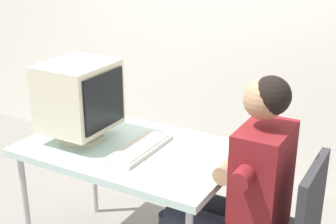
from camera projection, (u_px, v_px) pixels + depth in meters
name	position (u px, v px, depth m)	size (l,w,h in m)	color
desk	(131.00, 156.00, 2.63)	(1.18, 0.75, 0.76)	#B7B7BC
crt_monitor	(79.00, 97.00, 2.62)	(0.35, 0.40, 0.45)	beige
keyboard	(140.00, 148.00, 2.56)	(0.17, 0.45, 0.03)	silver
person_seated	(237.00, 189.00, 2.33)	(0.75, 0.54, 1.28)	maroon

